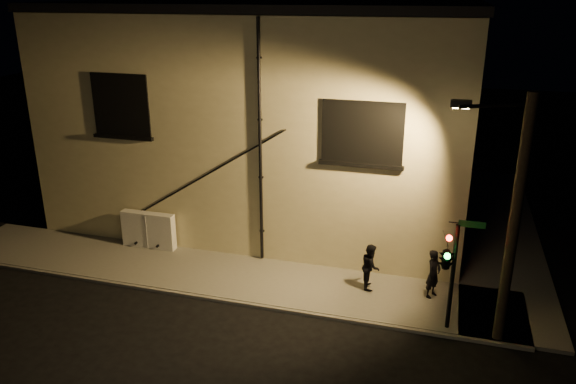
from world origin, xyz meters
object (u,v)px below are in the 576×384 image
(traffic_signal, at_px, (447,258))
(streetlamp_pole, at_px, (511,217))
(pedestrian_a, at_px, (433,274))
(utility_cabinet, at_px, (149,230))
(pedestrian_b, at_px, (371,266))

(traffic_signal, bearing_deg, streetlamp_pole, 1.75)
(pedestrian_a, bearing_deg, streetlamp_pole, -104.72)
(utility_cabinet, xyz_separation_m, pedestrian_b, (8.40, -0.72, 0.07))
(pedestrian_b, relative_size, traffic_signal, 0.45)
(pedestrian_b, relative_size, streetlamp_pole, 0.22)
(pedestrian_a, height_order, streetlamp_pole, streetlamp_pole)
(pedestrian_b, height_order, traffic_signal, traffic_signal)
(traffic_signal, height_order, streetlamp_pole, streetlamp_pole)
(utility_cabinet, xyz_separation_m, streetlamp_pole, (12.14, -2.47, 2.91))
(utility_cabinet, distance_m, pedestrian_b, 8.43)
(traffic_signal, xyz_separation_m, streetlamp_pole, (1.46, 0.04, 1.36))
(utility_cabinet, xyz_separation_m, pedestrian_a, (10.36, -0.75, 0.10))
(utility_cabinet, bearing_deg, pedestrian_a, -4.16)
(traffic_signal, distance_m, streetlamp_pole, 2.00)
(pedestrian_b, bearing_deg, utility_cabinet, 74.77)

